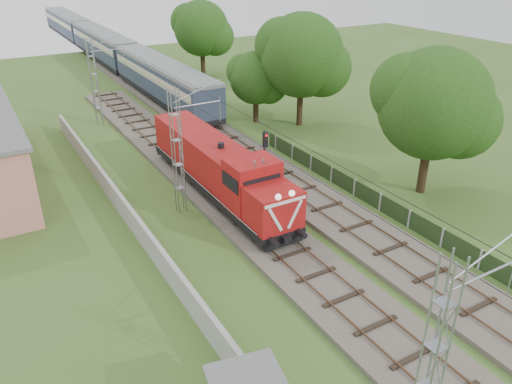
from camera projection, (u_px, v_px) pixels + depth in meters
ground at (335, 297)px, 24.27m from camera, size 140.00×140.00×0.00m
track_main at (261, 230)px, 29.61m from camera, size 4.20×70.00×0.45m
track_side at (233, 146)px, 41.92m from camera, size 4.20×80.00×0.45m
catenary at (178, 152)px, 30.43m from camera, size 3.31×70.00×8.00m
boundary_wall at (127, 213)px, 30.29m from camera, size 0.25×40.00×1.50m
fence at (409, 219)px, 29.94m from camera, size 0.12×32.00×1.20m
locomotive at (219, 167)px, 32.99m from camera, size 2.87×16.38×4.16m
coach_rake at (103, 44)px, 71.88m from camera, size 3.22×71.81×3.72m
signal_post at (265, 152)px, 32.65m from camera, size 0.51×0.40×4.63m
tree_a at (435, 105)px, 31.97m from camera, size 7.61×7.24×9.86m
tree_b at (303, 56)px, 44.74m from camera, size 7.91×7.54×10.26m
tree_c at (256, 78)px, 46.56m from camera, size 5.19×4.94×6.72m
tree_d at (202, 29)px, 62.99m from camera, size 7.25×6.90×9.39m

